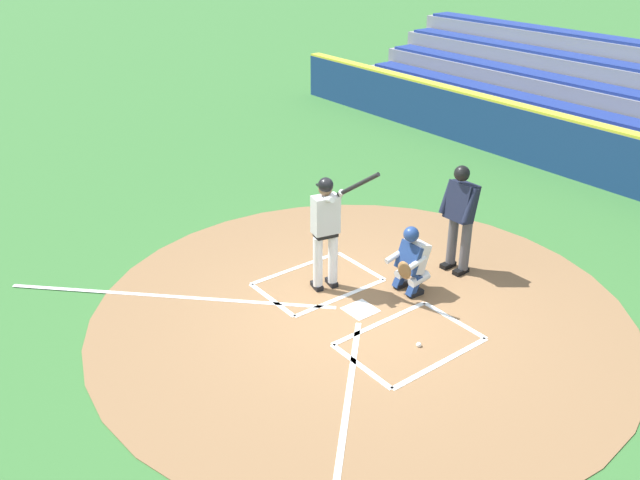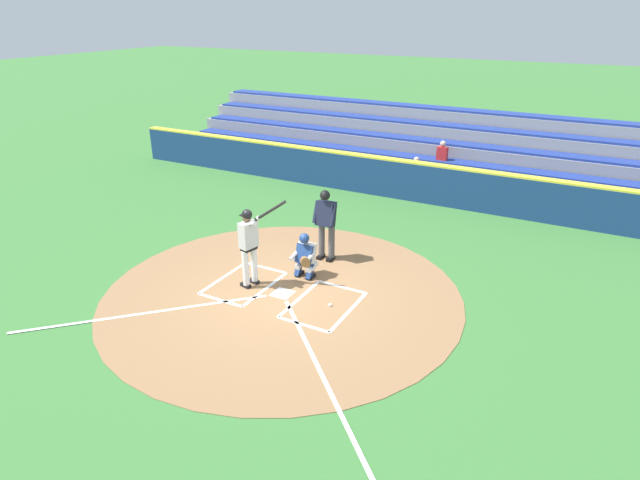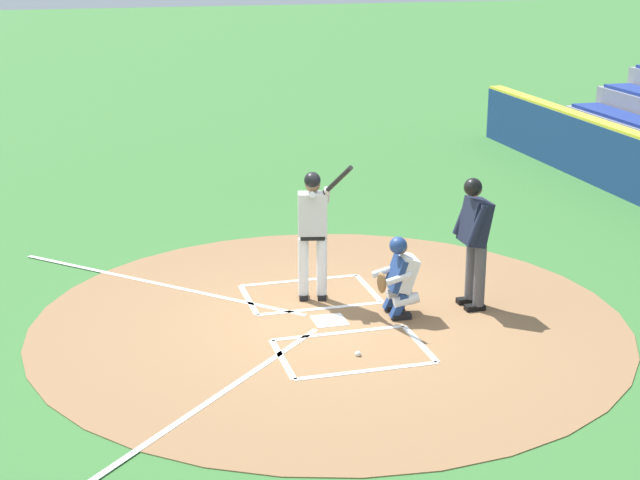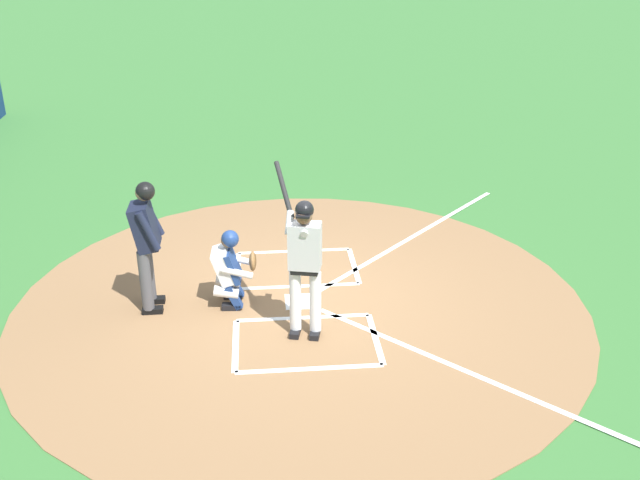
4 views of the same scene
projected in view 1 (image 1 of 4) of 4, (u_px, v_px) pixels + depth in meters
The scene contains 8 objects.
ground_plane at pixel (360, 310), 9.97m from camera, with size 120.00×120.00×0.00m, color #387033.
dirt_circle at pixel (360, 310), 9.97m from camera, with size 8.00×8.00×0.01m, color olive.
home_plate_and_chalk at pixel (314, 330), 9.48m from camera, with size 7.93×4.91×0.01m.
batter at pixel (326, 226), 10.07m from camera, with size 1.04×0.56×2.13m.
catcher at pixel (411, 259), 10.20m from camera, with size 0.59×0.62×1.13m.
plate_umpire at pixel (460, 212), 10.60m from camera, with size 0.58×0.41×1.86m.
baseball at pixel (419, 345), 9.11m from camera, with size 0.07×0.07×0.07m, color white.
backstop_wall at pixel (635, 165), 13.78m from camera, with size 22.00×0.36×1.31m.
Camera 1 is at (-6.33, 5.65, 5.37)m, focal length 37.23 mm.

